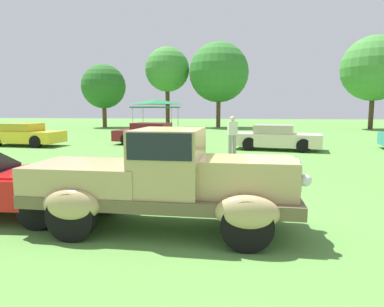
# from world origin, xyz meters

# --- Properties ---
(ground_plane) EXTENTS (120.00, 120.00, 0.00)m
(ground_plane) POSITION_xyz_m (0.00, 0.00, 0.00)
(ground_plane) COLOR #568C3D
(feature_pickup_truck) EXTENTS (4.58, 1.90, 1.70)m
(feature_pickup_truck) POSITION_xyz_m (-0.55, -0.36, 0.87)
(feature_pickup_truck) COLOR brown
(feature_pickup_truck) RESTS_ON ground_plane
(show_car_yellow) EXTENTS (4.14, 2.05, 1.22)m
(show_car_yellow) POSITION_xyz_m (-10.71, 11.39, 0.60)
(show_car_yellow) COLOR yellow
(show_car_yellow) RESTS_ON ground_plane
(show_car_burgundy) EXTENTS (4.71, 2.38, 1.22)m
(show_car_burgundy) POSITION_xyz_m (-3.89, 12.82, 0.60)
(show_car_burgundy) COLOR maroon
(show_car_burgundy) RESTS_ON ground_plane
(show_car_cream) EXTENTS (4.41, 2.47, 1.22)m
(show_car_cream) POSITION_xyz_m (2.64, 11.25, 0.60)
(show_car_cream) COLOR beige
(show_car_cream) RESTS_ON ground_plane
(spectator_near_truck) EXTENTS (0.46, 0.36, 1.69)m
(spectator_near_truck) POSITION_xyz_m (0.51, 9.26, 0.91)
(spectator_near_truck) COLOR #9E998E
(spectator_near_truck) RESTS_ON ground_plane
(canopy_tent_left_field) EXTENTS (3.19, 3.19, 2.71)m
(canopy_tent_left_field) POSITION_xyz_m (-5.33, 19.75, 2.42)
(canopy_tent_left_field) COLOR #B7B7BC
(canopy_tent_left_field) RESTS_ON ground_plane
(treeline_far_left) EXTENTS (4.61, 4.61, 6.61)m
(treeline_far_left) POSITION_xyz_m (-13.17, 29.29, 4.29)
(treeline_far_left) COLOR brown
(treeline_far_left) RESTS_ON ground_plane
(treeline_mid_left) EXTENTS (4.71, 4.71, 8.48)m
(treeline_mid_left) POSITION_xyz_m (-6.64, 30.86, 6.10)
(treeline_mid_left) COLOR #47331E
(treeline_mid_left) RESTS_ON ground_plane
(treeline_center) EXTENTS (6.20, 6.20, 8.83)m
(treeline_center) POSITION_xyz_m (-1.13, 30.55, 5.71)
(treeline_center) COLOR brown
(treeline_center) RESTS_ON ground_plane
(treeline_mid_right) EXTENTS (6.10, 6.10, 8.81)m
(treeline_mid_right) POSITION_xyz_m (13.60, 29.07, 5.74)
(treeline_mid_right) COLOR #47331E
(treeline_mid_right) RESTS_ON ground_plane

